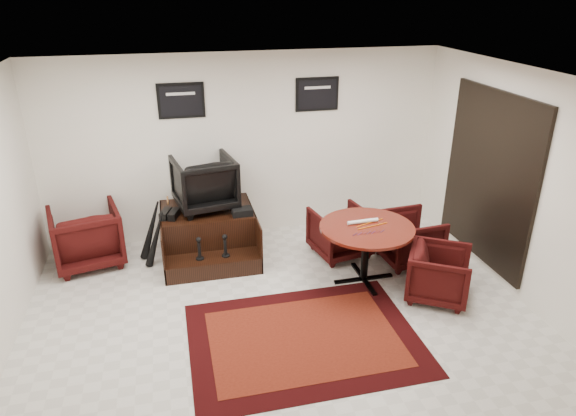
% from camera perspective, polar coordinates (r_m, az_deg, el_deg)
% --- Properties ---
extents(ground, '(6.00, 6.00, 0.00)m').
position_cam_1_polar(ground, '(6.22, -0.56, -12.42)').
color(ground, silver).
rests_on(ground, ground).
extents(room_shell, '(6.02, 5.02, 2.81)m').
position_cam_1_polar(room_shell, '(5.58, 3.18, 3.93)').
color(room_shell, white).
rests_on(room_shell, ground).
extents(area_rug, '(2.55, 1.91, 0.01)m').
position_cam_1_polar(area_rug, '(5.95, 1.79, -14.29)').
color(area_rug, black).
rests_on(area_rug, ground).
extents(shine_podium, '(1.32, 1.36, 0.68)m').
position_cam_1_polar(shine_podium, '(7.58, -8.82, -2.88)').
color(shine_podium, black).
rests_on(shine_podium, ground).
extents(shine_chair, '(0.94, 0.90, 0.84)m').
position_cam_1_polar(shine_chair, '(7.40, -9.29, 3.05)').
color(shine_chair, black).
rests_on(shine_chair, shine_podium).
extents(shoes_pair, '(0.30, 0.33, 0.10)m').
position_cam_1_polar(shoes_pair, '(7.31, -13.01, -0.66)').
color(shoes_pair, black).
rests_on(shoes_pair, shine_podium).
extents(polish_kit, '(0.29, 0.20, 0.10)m').
position_cam_1_polar(polish_kit, '(7.23, -5.13, -0.41)').
color(polish_kit, black).
rests_on(polish_kit, shine_podium).
extents(umbrella_black, '(0.31, 0.12, 0.84)m').
position_cam_1_polar(umbrella_black, '(7.36, -14.51, -3.31)').
color(umbrella_black, black).
rests_on(umbrella_black, ground).
extents(umbrella_hooked, '(0.34, 0.13, 0.91)m').
position_cam_1_polar(umbrella_hooked, '(7.57, -14.99, -2.31)').
color(umbrella_hooked, black).
rests_on(umbrella_hooked, ground).
extents(armchair_side, '(1.06, 1.02, 0.92)m').
position_cam_1_polar(armchair_side, '(7.71, -21.52, -2.66)').
color(armchair_side, black).
rests_on(armchair_side, ground).
extents(meeting_table, '(1.22, 1.22, 0.80)m').
position_cam_1_polar(meeting_table, '(6.72, 8.72, -2.75)').
color(meeting_table, '#49130A').
rests_on(meeting_table, ground).
extents(table_chair_back, '(0.87, 0.83, 0.77)m').
position_cam_1_polar(table_chair_back, '(7.48, 5.81, -2.44)').
color(table_chair_back, black).
rests_on(table_chair_back, ground).
extents(table_chair_window, '(0.77, 0.82, 0.79)m').
position_cam_1_polar(table_chair_window, '(7.46, 13.36, -3.04)').
color(table_chair_window, black).
rests_on(table_chair_window, ground).
extents(table_chair_corner, '(0.96, 0.97, 0.75)m').
position_cam_1_polar(table_chair_corner, '(6.71, 16.46, -6.79)').
color(table_chair_corner, black).
rests_on(table_chair_corner, ground).
extents(paper_roll, '(0.42, 0.07, 0.05)m').
position_cam_1_polar(paper_roll, '(6.75, 8.31, -1.48)').
color(paper_roll, silver).
rests_on(paper_roll, meeting_table).
extents(table_clutter, '(0.56, 0.39, 0.01)m').
position_cam_1_polar(table_clutter, '(6.67, 9.15, -2.04)').
color(table_clutter, orange).
rests_on(table_clutter, meeting_table).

